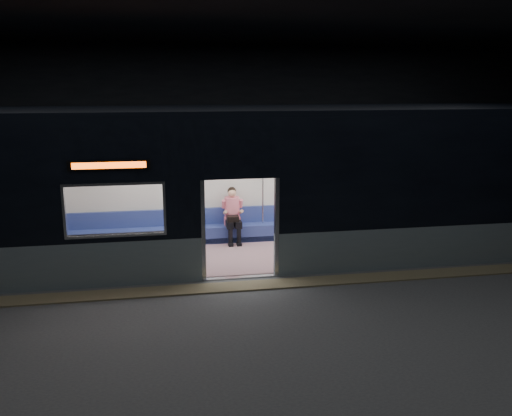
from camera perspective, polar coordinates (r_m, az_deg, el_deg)
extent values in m
cube|color=#47494C|center=(10.15, -0.74, -9.43)|extent=(24.00, 14.00, 0.01)
cube|color=black|center=(9.45, -0.83, 19.77)|extent=(24.00, 14.00, 0.04)
cube|color=black|center=(16.36, -4.80, 8.16)|extent=(24.00, 0.04, 5.00)
cube|color=black|center=(3.06, 21.74, -14.49)|extent=(24.00, 0.04, 5.00)
cube|color=#8C7F59|center=(10.64, -1.23, -8.22)|extent=(22.80, 0.50, 0.03)
cube|color=gray|center=(12.60, 20.78, -3.61)|extent=(8.30, 0.12, 0.90)
cube|color=black|center=(12.26, 21.38, 3.58)|extent=(8.30, 0.12, 2.30)
cube|color=black|center=(10.50, -1.73, 6.21)|extent=(1.40, 0.12, 1.15)
cube|color=#B7BABC|center=(10.73, -5.59, -2.42)|extent=(0.08, 0.14, 2.05)
cube|color=#B7BABC|center=(10.94, 2.17, -2.07)|extent=(0.08, 0.14, 2.05)
cube|color=black|center=(10.38, -15.19, 4.37)|extent=(1.50, 0.04, 0.18)
cube|color=#F14C0A|center=(10.38, -15.19, 4.37)|extent=(1.34, 0.03, 0.12)
cube|color=beige|center=(13.47, -3.50, 3.29)|extent=(18.00, 0.12, 3.20)
cube|color=black|center=(11.87, -2.79, 10.13)|extent=(18.00, 3.00, 0.15)
cube|color=#835F61|center=(12.46, -2.62, -4.99)|extent=(17.76, 2.76, 0.04)
cube|color=beige|center=(11.95, -2.74, 5.69)|extent=(17.76, 2.76, 0.10)
cube|color=navy|center=(13.46, -3.26, -2.63)|extent=(11.00, 0.48, 0.41)
cube|color=navy|center=(13.54, -3.38, -0.77)|extent=(11.00, 0.10, 0.40)
cube|color=#7C5B61|center=(11.40, -18.65, -6.23)|extent=(4.40, 0.48, 0.41)
cube|color=#7C5B61|center=(12.25, 13.60, -4.57)|extent=(4.40, 0.48, 0.41)
cylinder|color=silver|center=(10.98, -6.83, -1.31)|extent=(0.04, 0.04, 2.26)
cylinder|color=silver|center=(13.18, -7.42, 1.08)|extent=(0.04, 0.04, 2.26)
cylinder|color=silver|center=(11.24, 2.89, -0.90)|extent=(0.04, 0.04, 2.26)
cylinder|color=silver|center=(13.39, 0.72, 1.38)|extent=(0.04, 0.04, 2.26)
cylinder|color=silver|center=(13.07, -3.33, 4.54)|extent=(11.00, 0.03, 0.03)
cube|color=black|center=(13.18, -2.83, -1.68)|extent=(0.17, 0.46, 0.16)
cube|color=black|center=(13.21, -1.95, -1.65)|extent=(0.17, 0.46, 0.16)
cylinder|color=black|center=(13.06, -2.70, -3.07)|extent=(0.11, 0.11, 0.43)
cylinder|color=black|center=(13.08, -1.81, -3.03)|extent=(0.11, 0.11, 0.43)
cube|color=pink|center=(13.37, -2.50, -1.38)|extent=(0.39, 0.21, 0.20)
cylinder|color=pink|center=(13.32, -2.53, 0.07)|extent=(0.44, 0.44, 0.51)
sphere|color=tan|center=(13.23, -2.54, 1.58)|extent=(0.21, 0.21, 0.21)
sphere|color=black|center=(13.26, -2.56, 1.78)|extent=(0.21, 0.21, 0.21)
cube|color=black|center=(13.09, -2.47, -1.12)|extent=(0.34, 0.31, 0.14)
cube|color=white|center=(13.88, 6.31, 3.01)|extent=(1.00, 0.03, 0.65)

